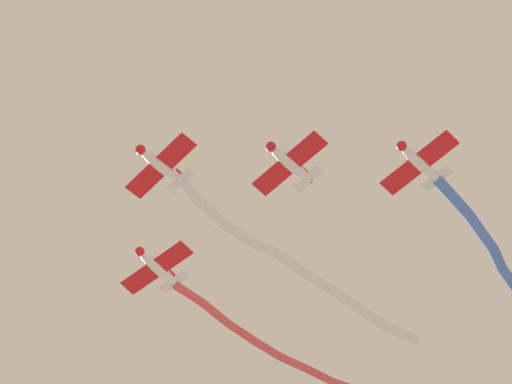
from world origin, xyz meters
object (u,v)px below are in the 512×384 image
Objects in this scene: airplane_lead at (161,166)px; airplane_slot at (419,163)px; airplane_right_wing at (157,267)px; airplane_left_wing at (290,163)px.

airplane_slot is at bearing 135.21° from airplane_lead.
airplane_lead is 21.52m from airplane_slot.
airplane_right_wing is at bearing -128.82° from airplane_lead.
airplane_lead is at bearing -46.44° from airplane_left_wing.
airplane_left_wing is 1.00× the size of airplane_slot.
airplane_right_wing is at bearing -88.42° from airplane_left_wing.
airplane_right_wing reaches higher than airplane_left_wing.
airplane_left_wing is 10.76m from airplane_slot.
airplane_right_wing is at bearing -71.96° from airplane_slot.
airplane_lead is at bearing 44.15° from airplane_right_wing.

